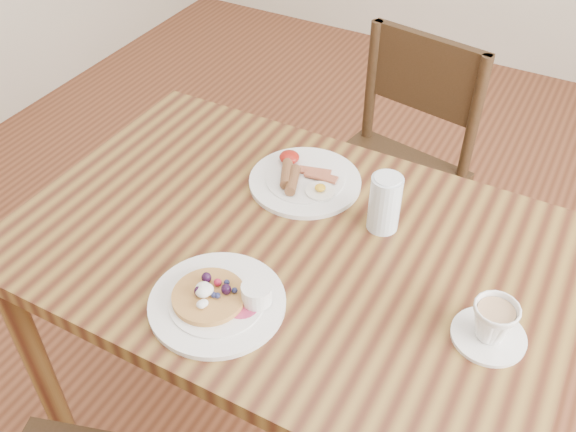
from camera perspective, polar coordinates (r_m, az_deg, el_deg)
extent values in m
plane|color=#5D2E1A|center=(1.99, 0.00, -18.05)|extent=(5.00, 5.00, 0.00)
cube|color=brown|center=(1.41, 0.00, -2.75)|extent=(1.20, 0.80, 0.04)
cylinder|color=brown|center=(1.79, -21.37, -12.15)|extent=(0.06, 0.06, 0.71)
cylinder|color=brown|center=(1.83, 20.66, -10.14)|extent=(0.06, 0.06, 0.71)
cylinder|color=brown|center=(2.10, -8.54, 0.47)|extent=(0.06, 0.06, 0.71)
cube|color=#332012|center=(2.05, 8.41, 2.75)|extent=(0.49, 0.49, 0.04)
cylinder|color=#332012|center=(2.16, 1.24, -2.60)|extent=(0.04, 0.04, 0.43)
cylinder|color=#332012|center=(2.03, 9.39, -6.93)|extent=(0.04, 0.04, 0.43)
cylinder|color=#332012|center=(2.39, 6.50, 2.12)|extent=(0.04, 0.04, 0.43)
cylinder|color=#332012|center=(2.27, 14.08, -1.49)|extent=(0.04, 0.04, 0.43)
cylinder|color=#332012|center=(2.00, 16.16, 8.02)|extent=(0.04, 0.04, 0.43)
cylinder|color=#332012|center=(2.13, 7.42, 11.53)|extent=(0.04, 0.04, 0.43)
cube|color=#332012|center=(2.02, 12.18, 12.26)|extent=(0.38, 0.09, 0.24)
cylinder|color=white|center=(1.27, -6.31, -7.67)|extent=(0.27, 0.27, 0.01)
cylinder|color=white|center=(1.27, -6.33, -7.46)|extent=(0.19, 0.19, 0.01)
cylinder|color=#B22D59|center=(1.25, -4.16, -7.90)|extent=(0.07, 0.07, 0.00)
cylinder|color=#C68C47|center=(1.27, -7.05, -7.09)|extent=(0.14, 0.14, 0.01)
ellipsoid|color=white|center=(1.25, -7.44, -6.63)|extent=(0.03, 0.03, 0.02)
ellipsoid|color=white|center=(1.24, -7.50, -7.76)|extent=(0.02, 0.02, 0.01)
cylinder|color=white|center=(1.24, -2.81, -6.89)|extent=(0.06, 0.06, 0.04)
cylinder|color=#591E07|center=(1.23, -2.83, -6.40)|extent=(0.05, 0.05, 0.00)
sphere|color=black|center=(1.25, -5.58, -6.69)|extent=(0.02, 0.02, 0.02)
sphere|color=#1E234C|center=(1.26, -5.07, -6.29)|extent=(0.01, 0.01, 0.01)
sphere|color=#1E234C|center=(1.28, -5.23, -5.55)|extent=(0.01, 0.01, 0.01)
sphere|color=#B21938|center=(1.27, -6.29, -5.75)|extent=(0.02, 0.02, 0.02)
sphere|color=black|center=(1.27, -7.10, -5.65)|extent=(0.02, 0.02, 0.02)
sphere|color=#1E234C|center=(1.27, -7.92, -6.27)|extent=(0.01, 0.01, 0.01)
sphere|color=black|center=(1.25, -7.17, -6.70)|extent=(0.02, 0.02, 0.02)
sphere|color=#1E234C|center=(1.24, -6.85, -7.37)|extent=(0.01, 0.01, 0.01)
sphere|color=#1E234C|center=(1.24, -5.86, -7.62)|extent=(0.01, 0.01, 0.01)
sphere|color=#1E234C|center=(1.21, -4.89, -9.76)|extent=(0.01, 0.01, 0.01)
sphere|color=#B21938|center=(1.23, -3.39, -8.82)|extent=(0.01, 0.01, 0.01)
cylinder|color=white|center=(1.55, 1.53, 3.09)|extent=(0.27, 0.27, 0.01)
cylinder|color=white|center=(1.54, 1.53, 3.30)|extent=(0.19, 0.19, 0.01)
cylinder|color=brown|center=(1.53, -0.13, 3.80)|extent=(0.06, 0.10, 0.03)
cylinder|color=brown|center=(1.51, 0.43, 3.23)|extent=(0.06, 0.10, 0.03)
cube|color=maroon|center=(1.56, 2.37, 3.99)|extent=(0.08, 0.04, 0.01)
cube|color=maroon|center=(1.53, 2.96, 3.53)|extent=(0.08, 0.03, 0.01)
cylinder|color=white|center=(1.50, 2.88, 2.24)|extent=(0.07, 0.07, 0.00)
ellipsoid|color=yellow|center=(1.49, 2.89, 2.53)|extent=(0.03, 0.03, 0.01)
ellipsoid|color=#A5190F|center=(1.58, 0.12, 5.25)|extent=(0.05, 0.05, 0.03)
cylinder|color=white|center=(1.27, 17.38, -10.15)|extent=(0.14, 0.14, 0.01)
imported|color=white|center=(1.24, 17.78, -8.88)|extent=(0.12, 0.12, 0.08)
cylinder|color=tan|center=(1.22, 18.05, -8.05)|extent=(0.07, 0.07, 0.00)
cylinder|color=silver|center=(1.40, 8.59, 1.13)|extent=(0.07, 0.07, 0.13)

